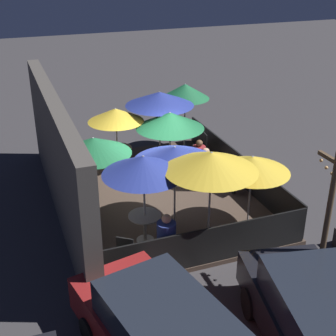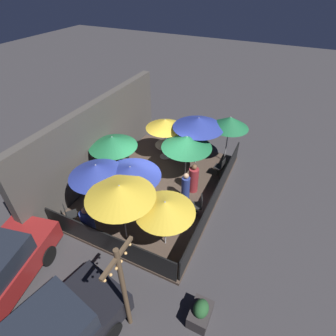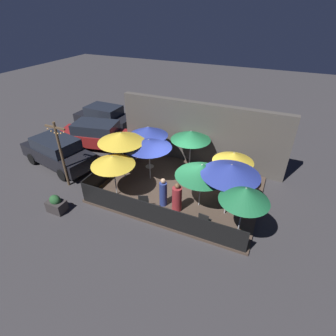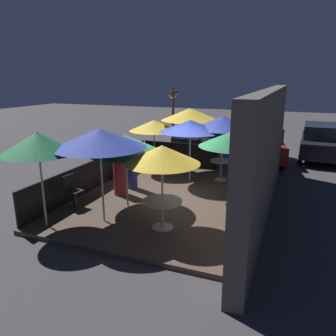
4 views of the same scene
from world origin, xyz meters
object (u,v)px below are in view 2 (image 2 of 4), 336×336
dining_table_1 (103,201)px  patio_chair_3 (70,214)px  patio_umbrella_1 (97,170)px  patron_1 (186,188)px  patio_chair_0 (198,205)px  patio_umbrella_6 (113,142)px  dining_table_0 (165,147)px  patio_umbrella_5 (199,123)px  patio_chair_2 (220,167)px  patio_umbrella_0 (165,124)px  patio_umbrella_7 (130,171)px  patio_chair_1 (126,150)px  patio_umbrella_2 (187,142)px  planter_box (200,313)px  light_post (123,287)px  patron_0 (193,179)px  patio_umbrella_3 (230,122)px  patio_umbrella_8 (120,191)px  patron_2 (88,223)px  patio_umbrella_4 (165,207)px

dining_table_1 → patio_chair_3: 1.26m
patio_umbrella_1 → patron_1: bearing=-51.9°
patio_chair_0 → dining_table_1: bearing=0.0°
patio_umbrella_6 → dining_table_0: bearing=-27.0°
patio_umbrella_5 → patio_chair_2: (-0.50, -1.34, -1.66)m
patio_umbrella_0 → patio_umbrella_7: patio_umbrella_7 is taller
dining_table_0 → patio_chair_0: bearing=-136.2°
dining_table_1 → patio_umbrella_0: bearing=-6.0°
patio_chair_1 → patron_1: 3.99m
patio_chair_3 → patio_umbrella_2: bearing=5.1°
patio_umbrella_2 → patio_umbrella_7: size_ratio=0.99×
planter_box → light_post: size_ratio=0.25×
patio_chair_1 → patron_0: patron_0 is taller
patio_chair_0 → patio_chair_1: 4.88m
patio_chair_1 → dining_table_1: bearing=-101.3°
patio_umbrella_3 → patio_umbrella_7: (-4.77, 2.23, -0.13)m
patio_chair_1 → patio_umbrella_3: bearing=-7.0°
patio_umbrella_1 → patio_umbrella_2: 3.95m
patio_umbrella_7 → light_post: 4.03m
patio_chair_0 → patio_chair_3: size_ratio=0.98×
patio_umbrella_1 → light_post: bearing=-134.8°
patio_umbrella_5 → dining_table_0: patio_umbrella_5 is taller
dining_table_0 → patio_chair_2: size_ratio=1.03×
patio_umbrella_6 → patron_0: bearing=-78.8°
patio_umbrella_1 → patio_umbrella_6: bearing=20.9°
patio_umbrella_8 → patio_chair_1: bearing=32.5°
patio_umbrella_5 → planter_box: bearing=-158.2°
planter_box → light_post: light_post is taller
patio_umbrella_0 → patio_chair_1: (-0.97, 1.65, -1.36)m
patio_umbrella_0 → dining_table_1: 4.59m
dining_table_0 → patron_1: bearing=-139.1°
patio_chair_0 → light_post: 4.58m
patio_umbrella_5 → patio_chair_3: bearing=153.7°
patio_chair_0 → patio_chair_1: patio_chair_0 is taller
patron_2 → light_post: bearing=-59.0°
patio_umbrella_4 → patio_umbrella_6: size_ratio=0.94×
patio_umbrella_2 → patio_chair_3: 5.35m
patio_umbrella_4 → patio_umbrella_8: size_ratio=0.81×
patio_umbrella_5 → patio_chair_1: patio_umbrella_5 is taller
patio_umbrella_6 → patio_umbrella_8: 3.45m
patio_umbrella_6 → patio_chair_3: 3.30m
patio_umbrella_4 → planter_box: 3.03m
patio_chair_0 → patio_umbrella_2: bearing=-79.9°
patio_umbrella_0 → dining_table_1: size_ratio=2.55×
patio_umbrella_7 → patio_umbrella_0: bearing=8.0°
patio_umbrella_7 → planter_box: patio_umbrella_7 is taller
patio_umbrella_4 → patio_umbrella_6: 4.18m
dining_table_0 → light_post: 7.84m
patron_1 → patio_umbrella_8: bearing=-55.7°
patio_umbrella_8 → patio_umbrella_1: bearing=64.8°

